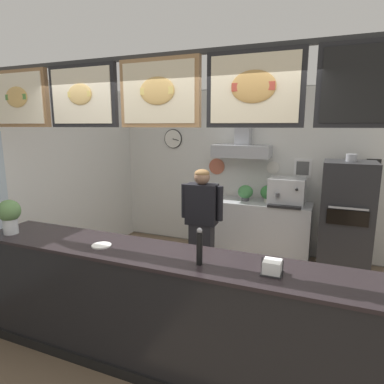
# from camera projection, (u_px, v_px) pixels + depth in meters

# --- Properties ---
(ground_plane) EXTENTS (6.67, 6.67, 0.00)m
(ground_plane) POSITION_uv_depth(u_px,v_px,m) (178.00, 333.00, 3.48)
(ground_plane) COLOR brown
(back_wall_assembly) EXTENTS (4.65, 3.21, 2.73)m
(back_wall_assembly) POSITION_uv_depth(u_px,v_px,m) (242.00, 166.00, 5.49)
(back_wall_assembly) COLOR gray
(back_wall_assembly) RESTS_ON ground_plane
(left_wall_with_window) EXTENTS (0.15, 5.56, 2.73)m
(left_wall_with_window) POSITION_uv_depth(u_px,v_px,m) (5.00, 189.00, 4.08)
(left_wall_with_window) COLOR silver
(left_wall_with_window) RESTS_ON ground_plane
(service_counter) EXTENTS (3.58, 0.61, 1.07)m
(service_counter) POSITION_uv_depth(u_px,v_px,m) (155.00, 309.00, 2.95)
(service_counter) COLOR black
(service_counter) RESTS_ON ground_plane
(back_prep_counter) EXTENTS (1.51, 0.58, 0.93)m
(back_prep_counter) POSITION_uv_depth(u_px,v_px,m) (261.00, 231.00, 5.39)
(back_prep_counter) COLOR #B7BABF
(back_prep_counter) RESTS_ON ground_plane
(pizza_oven) EXTENTS (0.67, 0.70, 1.76)m
(pizza_oven) POSITION_uv_depth(u_px,v_px,m) (345.00, 221.00, 4.63)
(pizza_oven) COLOR #232326
(pizza_oven) RESTS_ON ground_plane
(shop_worker) EXTENTS (0.54, 0.24, 1.61)m
(shop_worker) POSITION_uv_depth(u_px,v_px,m) (202.00, 227.00, 4.22)
(shop_worker) COLOR #232328
(shop_worker) RESTS_ON ground_plane
(espresso_machine) EXTENTS (0.53, 0.49, 0.41)m
(espresso_machine) POSITION_uv_depth(u_px,v_px,m) (287.00, 192.00, 5.10)
(espresso_machine) COLOR silver
(espresso_machine) RESTS_ON back_prep_counter
(potted_rosemary) EXTENTS (0.24, 0.24, 0.26)m
(potted_rosemary) POSITION_uv_depth(u_px,v_px,m) (245.00, 192.00, 5.39)
(potted_rosemary) COLOR #4C4C51
(potted_rosemary) RESTS_ON back_prep_counter
(potted_oregano) EXTENTS (0.25, 0.25, 0.28)m
(potted_oregano) POSITION_uv_depth(u_px,v_px,m) (268.00, 193.00, 5.25)
(potted_oregano) COLOR beige
(potted_oregano) RESTS_ON back_prep_counter
(pepper_grinder) EXTENTS (0.05, 0.05, 0.30)m
(pepper_grinder) POSITION_uv_depth(u_px,v_px,m) (199.00, 247.00, 2.57)
(pepper_grinder) COLOR black
(pepper_grinder) RESTS_ON service_counter
(napkin_holder) EXTENTS (0.16, 0.15, 0.12)m
(napkin_holder) POSITION_uv_depth(u_px,v_px,m) (272.00, 268.00, 2.43)
(napkin_holder) COLOR #262628
(napkin_holder) RESTS_ON service_counter
(condiment_plate) EXTENTS (0.18, 0.18, 0.01)m
(condiment_plate) POSITION_uv_depth(u_px,v_px,m) (101.00, 245.00, 2.99)
(condiment_plate) COLOR white
(condiment_plate) RESTS_ON service_counter
(basil_vase) EXTENTS (0.22, 0.22, 0.34)m
(basil_vase) POSITION_uv_depth(u_px,v_px,m) (9.00, 215.00, 3.30)
(basil_vase) COLOR silver
(basil_vase) RESTS_ON service_counter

